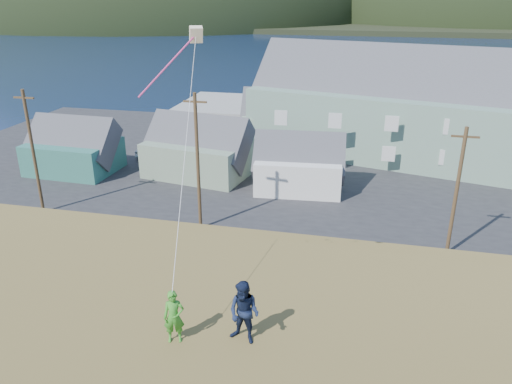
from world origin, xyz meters
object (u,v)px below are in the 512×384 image
wharf (272,108)px  kite_flyer_green (174,317)px  shed_teal (73,148)px  shed_white (299,164)px  shed_palegreen_near (198,149)px  kite_flyer_navy (244,313)px  shed_palegreen_far (293,119)px  lodge (444,111)px

wharf → kite_flyer_green: bearing=-81.4°
wharf → shed_teal: shed_teal is taller
wharf → shed_white: size_ratio=3.27×
shed_palegreen_near → shed_white: (9.45, -1.51, -0.25)m
kite_flyer_navy → shed_teal: bearing=143.4°
shed_teal → kite_flyer_navy: bearing=-48.3°
shed_palegreen_far → kite_flyer_navy: kite_flyer_navy is taller
wharf → shed_white: (8.10, -29.38, 1.88)m
shed_teal → shed_palegreen_near: 11.78m
lodge → wharf: bearing=151.9°
wharf → shed_palegreen_far: size_ratio=2.25×
lodge → shed_teal: 35.39m
shed_teal → shed_palegreen_near: size_ratio=0.81×
shed_teal → kite_flyer_green: kite_flyer_green is taller
shed_palegreen_near → shed_palegreen_far: bearing=70.3°
shed_white → kite_flyer_navy: (2.58, -29.04, 5.77)m
shed_white → shed_palegreen_near: bearing=166.2°
kite_flyer_green → kite_flyer_navy: bearing=-5.7°
lodge → shed_palegreen_near: lodge is taller
shed_palegreen_far → kite_flyer_green: kite_flyer_green is taller
shed_white → lodge: bearing=36.2°
shed_white → shed_palegreen_far: bearing=96.6°
shed_palegreen_near → shed_white: shed_palegreen_near is taller
shed_white → kite_flyer_green: kite_flyer_green is taller
shed_palegreen_far → shed_white: bearing=-84.2°
lodge → kite_flyer_navy: 41.13m
lodge → kite_flyer_navy: size_ratio=22.08×
shed_teal → shed_palegreen_far: size_ratio=0.72×
kite_flyer_green → shed_palegreen_far: bearing=76.4°
shed_teal → kite_flyer_green: bearing=-50.9°
wharf → shed_palegreen_far: 17.01m
lodge → shed_teal: bearing=-148.0°
wharf → lodge: bearing=-42.1°
shed_palegreen_far → lodge: bearing=-15.4°
wharf → shed_teal: size_ratio=3.12×
lodge → shed_teal: (-33.56, -10.90, -2.75)m
lodge → shed_teal: lodge is taller
wharf → shed_teal: 32.29m
kite_flyer_navy → shed_palegreen_far: bearing=111.2°
wharf → shed_palegreen_near: size_ratio=2.54×
shed_palegreen_far → kite_flyer_navy: (5.26, -42.48, 5.26)m
kite_flyer_navy → kite_flyer_green: bearing=-153.4°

